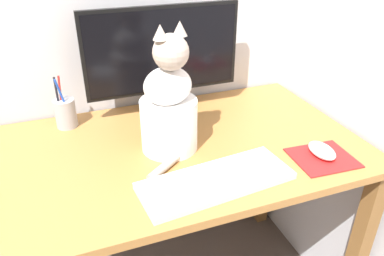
# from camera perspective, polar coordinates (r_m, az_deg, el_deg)

# --- Properties ---
(desk) EXTENTS (1.19, 0.68, 0.72)m
(desk) POSITION_cam_1_polar(r_m,az_deg,el_deg) (1.22, -3.25, -7.16)
(desk) COLOR #A87038
(desk) RESTS_ON ground_plane
(monitor) EXTENTS (0.54, 0.17, 0.38)m
(monitor) POSITION_cam_1_polar(r_m,az_deg,el_deg) (1.30, -4.42, 10.80)
(monitor) COLOR black
(monitor) RESTS_ON desk
(keyboard) EXTENTS (0.43, 0.19, 0.02)m
(keyboard) POSITION_cam_1_polar(r_m,az_deg,el_deg) (1.00, 3.71, -7.92)
(keyboard) COLOR silver
(keyboard) RESTS_ON desk
(mousepad_right) EXTENTS (0.18, 0.16, 0.00)m
(mousepad_right) POSITION_cam_1_polar(r_m,az_deg,el_deg) (1.17, 19.27, -4.32)
(mousepad_right) COLOR red
(mousepad_right) RESTS_ON desk
(computer_mouse_right) EXTENTS (0.06, 0.10, 0.03)m
(computer_mouse_right) POSITION_cam_1_polar(r_m,az_deg,el_deg) (1.17, 19.18, -3.27)
(computer_mouse_right) COLOR white
(computer_mouse_right) RESTS_ON mousepad_right
(cat) EXTENTS (0.22, 0.26, 0.39)m
(cat) POSITION_cam_1_polar(r_m,az_deg,el_deg) (1.09, -3.33, 3.32)
(cat) COLOR white
(cat) RESTS_ON desk
(pen_cup) EXTENTS (0.07, 0.07, 0.18)m
(pen_cup) POSITION_cam_1_polar(r_m,az_deg,el_deg) (1.32, -18.73, 2.24)
(pen_cup) COLOR #99999E
(pen_cup) RESTS_ON desk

